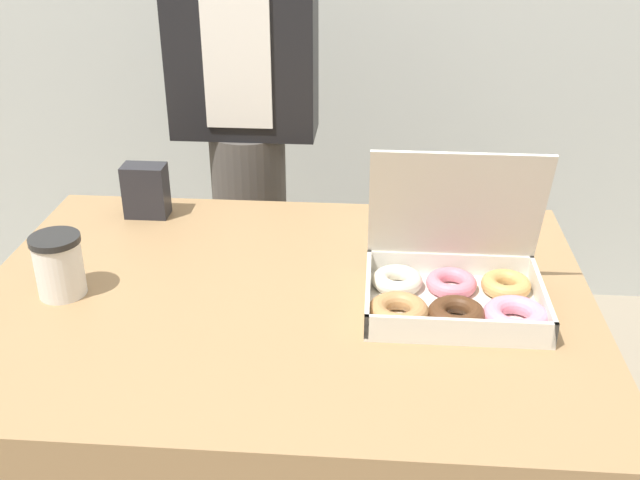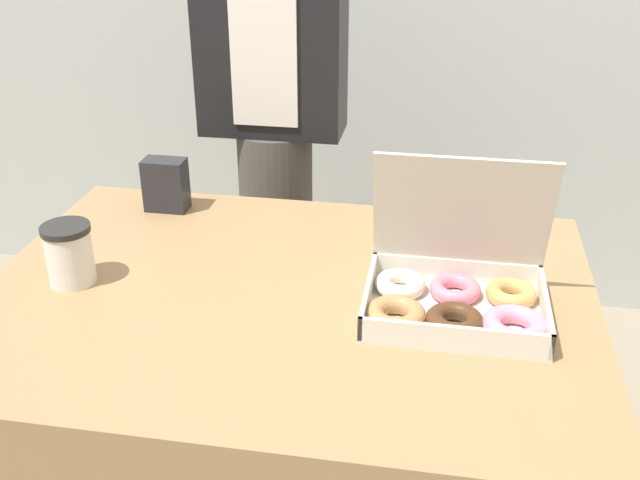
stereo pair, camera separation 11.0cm
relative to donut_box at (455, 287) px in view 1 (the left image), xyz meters
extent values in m
cube|color=#99754C|center=(-0.32, 0.02, -0.42)|extent=(1.16, 0.86, 0.76)
cube|color=silver|center=(0.00, -0.01, -0.04)|extent=(0.32, 0.24, 0.01)
cube|color=silver|center=(-0.16, -0.01, -0.01)|extent=(0.01, 0.24, 0.04)
cube|color=silver|center=(0.15, -0.01, -0.01)|extent=(0.01, 0.24, 0.04)
cube|color=silver|center=(0.00, -0.12, -0.01)|extent=(0.32, 0.01, 0.04)
cube|color=silver|center=(0.00, 0.11, -0.01)|extent=(0.32, 0.01, 0.04)
cube|color=silver|center=(0.00, 0.08, 0.13)|extent=(0.32, 0.08, 0.23)
torus|color=#B27F4C|center=(-0.10, -0.06, -0.02)|extent=(0.15, 0.15, 0.03)
torus|color=silver|center=(-0.10, 0.05, -0.02)|extent=(0.11, 0.11, 0.03)
torus|color=#4C2D19|center=(0.00, -0.06, -0.02)|extent=(0.14, 0.14, 0.03)
torus|color=pink|center=(0.00, 0.05, -0.02)|extent=(0.13, 0.13, 0.03)
torus|color=pink|center=(0.10, -0.06, -0.02)|extent=(0.12, 0.12, 0.03)
torus|color=tan|center=(0.10, 0.05, -0.02)|extent=(0.13, 0.13, 0.03)
cylinder|color=silver|center=(-0.73, -0.01, 0.01)|extent=(0.09, 0.09, 0.11)
cylinder|color=black|center=(-0.73, -0.01, 0.07)|extent=(0.09, 0.09, 0.01)
cube|color=#232328|center=(-0.67, 0.35, 0.02)|extent=(0.10, 0.06, 0.12)
cylinder|color=#4C4742|center=(-0.50, 0.75, -0.38)|extent=(0.21, 0.21, 0.83)
cube|color=black|center=(-0.50, 0.75, 0.30)|extent=(0.38, 0.17, 0.54)
cube|color=silver|center=(-0.50, 0.66, 0.25)|extent=(0.17, 0.01, 0.34)
camera|label=1|loc=(-0.15, -1.18, 0.68)|focal=42.00mm
camera|label=2|loc=(-0.04, -1.17, 0.68)|focal=42.00mm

